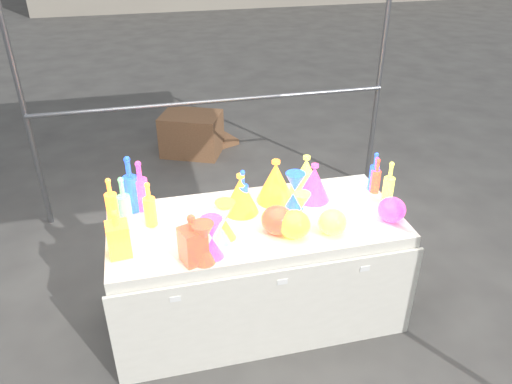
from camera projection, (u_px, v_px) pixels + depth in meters
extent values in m
plane|color=#5C5A55|center=(256.00, 310.00, 3.45)|extent=(80.00, 80.00, 0.00)
cylinder|color=gray|center=(19.00, 91.00, 3.81)|extent=(0.04, 0.04, 2.40)
cylinder|color=gray|center=(381.00, 65.00, 4.41)|extent=(0.04, 0.04, 2.40)
cylinder|color=gray|center=(215.00, 101.00, 4.18)|extent=(3.00, 0.04, 0.04)
cube|color=white|center=(256.00, 268.00, 3.26)|extent=(1.80, 0.80, 0.75)
cube|color=white|center=(272.00, 316.00, 2.93)|extent=(1.84, 0.02, 0.68)
cube|color=white|center=(175.00, 299.00, 2.68)|extent=(0.06, 0.00, 0.03)
cube|color=white|center=(282.00, 282.00, 2.80)|extent=(0.06, 0.00, 0.03)
cube|color=white|center=(365.00, 269.00, 2.90)|extent=(0.06, 0.00, 0.03)
cube|color=brown|center=(192.00, 134.00, 5.51)|extent=(0.76, 0.67, 0.45)
cube|color=brown|center=(200.00, 142.00, 5.79)|extent=(0.88, 0.77, 0.06)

